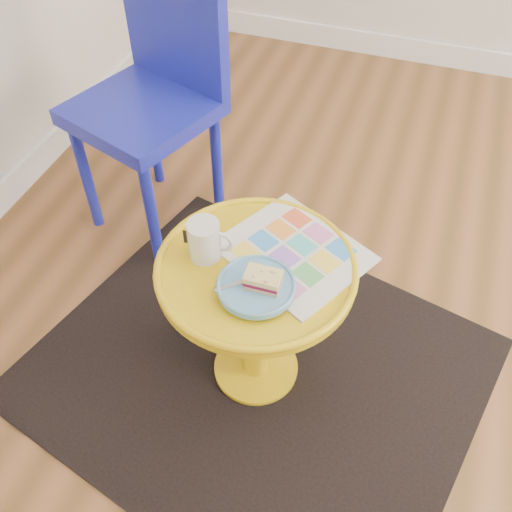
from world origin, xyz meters
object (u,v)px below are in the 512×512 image
(newspaper, at_px, (294,252))
(plate, at_px, (256,287))
(mug, at_px, (205,239))
(side_table, at_px, (256,300))
(chair, at_px, (156,86))

(newspaper, xyz_separation_m, plate, (-0.05, -0.16, 0.02))
(newspaper, bearing_deg, mug, -130.69)
(plate, bearing_deg, side_table, 109.83)
(chair, height_order, plate, chair)
(chair, xyz_separation_m, mug, (0.43, -0.61, -0.00))
(chair, xyz_separation_m, plate, (0.59, -0.68, -0.04))
(side_table, bearing_deg, newspaper, 46.00)
(side_table, xyz_separation_m, newspaper, (0.08, 0.08, 0.14))
(plate, bearing_deg, newspaper, 72.84)
(chair, relative_size, plate, 5.03)
(newspaper, relative_size, plate, 1.80)
(plate, bearing_deg, chair, 131.19)
(chair, bearing_deg, newspaper, -20.26)
(newspaper, xyz_separation_m, mug, (-0.21, -0.08, 0.05))
(side_table, relative_size, plate, 2.70)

